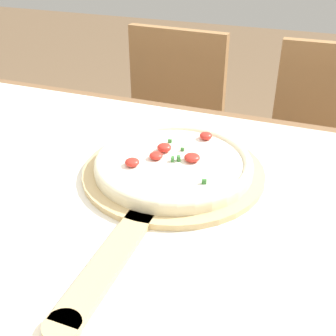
% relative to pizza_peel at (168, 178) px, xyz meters
% --- Properties ---
extents(dining_table, '(1.48, 0.95, 0.78)m').
position_rel_pizza_peel_xyz_m(dining_table, '(-0.01, -0.10, -0.11)').
color(dining_table, brown).
rests_on(dining_table, ground_plane).
extents(towel_cloth, '(1.40, 0.87, 0.00)m').
position_rel_pizza_peel_xyz_m(towel_cloth, '(-0.01, -0.10, -0.01)').
color(towel_cloth, white).
rests_on(towel_cloth, dining_table).
extents(pizza_peel, '(0.36, 0.59, 0.01)m').
position_rel_pizza_peel_xyz_m(pizza_peel, '(0.00, 0.00, 0.00)').
color(pizza_peel, tan).
rests_on(pizza_peel, towel_cloth).
extents(pizza, '(0.31, 0.31, 0.04)m').
position_rel_pizza_peel_xyz_m(pizza, '(-0.00, 0.03, 0.02)').
color(pizza, beige).
rests_on(pizza, pizza_peel).
extents(chair_left, '(0.42, 0.42, 0.88)m').
position_rel_pizza_peel_xyz_m(chair_left, '(-0.28, 0.73, -0.29)').
color(chair_left, '#A37547').
rests_on(chair_left, ground_plane).
extents(chair_right, '(0.41, 0.41, 0.88)m').
position_rel_pizza_peel_xyz_m(chair_right, '(0.29, 0.73, -0.29)').
color(chair_right, '#A37547').
rests_on(chair_right, ground_plane).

